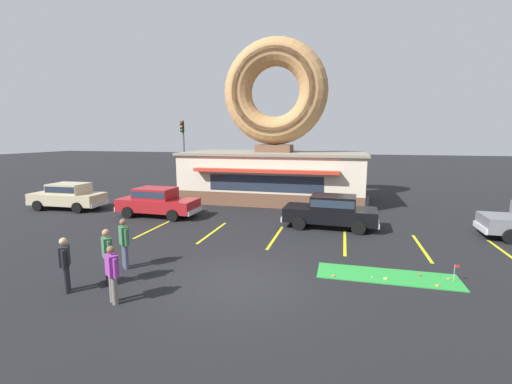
% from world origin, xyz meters
% --- Properties ---
extents(ground_plane, '(160.00, 160.00, 0.00)m').
position_xyz_m(ground_plane, '(0.00, 0.00, 0.00)').
color(ground_plane, black).
extents(donut_shop_building, '(12.30, 6.75, 10.96)m').
position_xyz_m(donut_shop_building, '(-1.61, 13.94, 3.74)').
color(donut_shop_building, brown).
rests_on(donut_shop_building, ground).
extents(putting_mat, '(4.36, 1.30, 0.03)m').
position_xyz_m(putting_mat, '(4.54, 1.60, 0.01)').
color(putting_mat, green).
rests_on(putting_mat, ground).
extents(mini_donut_near_left, '(0.13, 0.13, 0.04)m').
position_xyz_m(mini_donut_near_left, '(4.47, 1.30, 0.05)').
color(mini_donut_near_left, '#E5C666').
rests_on(mini_donut_near_left, putting_mat).
extents(mini_donut_near_right, '(0.13, 0.13, 0.04)m').
position_xyz_m(mini_donut_near_right, '(6.37, 1.76, 0.05)').
color(mini_donut_near_right, '#A5724C').
rests_on(mini_donut_near_right, putting_mat).
extents(mini_donut_mid_left, '(0.13, 0.13, 0.04)m').
position_xyz_m(mini_donut_mid_left, '(2.88, 1.11, 0.05)').
color(mini_donut_mid_left, '#A5724C').
rests_on(mini_donut_mid_left, putting_mat).
extents(mini_donut_mid_centre, '(0.13, 0.13, 0.04)m').
position_xyz_m(mini_donut_mid_centre, '(5.56, 1.90, 0.05)').
color(mini_donut_mid_centre, brown).
rests_on(mini_donut_mid_centre, putting_mat).
extents(mini_donut_mid_right, '(0.13, 0.13, 0.04)m').
position_xyz_m(mini_donut_mid_right, '(5.89, 1.12, 0.05)').
color(mini_donut_mid_right, '#D17F47').
rests_on(mini_donut_mid_right, putting_mat).
extents(golf_ball, '(0.04, 0.04, 0.04)m').
position_xyz_m(golf_ball, '(4.06, 1.30, 0.05)').
color(golf_ball, white).
rests_on(golf_ball, putting_mat).
extents(putting_flag_pin, '(0.13, 0.01, 0.55)m').
position_xyz_m(putting_flag_pin, '(6.50, 1.63, 0.44)').
color(putting_flag_pin, silver).
rests_on(putting_flag_pin, putting_mat).
extents(car_champagne, '(4.62, 2.11, 1.60)m').
position_xyz_m(car_champagne, '(-13.25, 7.70, 0.87)').
color(car_champagne, '#BCAD89').
rests_on(car_champagne, ground).
extents(car_black, '(4.63, 2.13, 1.60)m').
position_xyz_m(car_black, '(2.56, 7.25, 0.87)').
color(car_black, black).
rests_on(car_black, ground).
extents(car_red, '(4.59, 2.04, 1.60)m').
position_xyz_m(car_red, '(-6.97, 7.36, 0.87)').
color(car_red, maroon).
rests_on(car_red, ground).
extents(pedestrian_blue_sweater_man, '(0.48, 0.43, 1.72)m').
position_xyz_m(pedestrian_blue_sweater_man, '(-4.01, 0.16, 0.96)').
color(pedestrian_blue_sweater_man, '#474C66').
rests_on(pedestrian_blue_sweater_man, ground).
extents(pedestrian_hooded_kid, '(0.51, 0.41, 1.60)m').
position_xyz_m(pedestrian_hooded_kid, '(-2.80, -2.08, 0.88)').
color(pedestrian_hooded_kid, slate).
rests_on(pedestrian_hooded_kid, ground).
extents(pedestrian_leather_jacket_man, '(0.48, 0.43, 1.72)m').
position_xyz_m(pedestrian_leather_jacket_man, '(-3.72, -1.07, 0.96)').
color(pedestrian_leather_jacket_man, '#232328').
rests_on(pedestrian_leather_jacket_man, ground).
extents(pedestrian_clipboard_woman, '(0.42, 0.50, 1.62)m').
position_xyz_m(pedestrian_clipboard_woman, '(-4.54, -1.83, 0.89)').
color(pedestrian_clipboard_woman, '#232328').
rests_on(pedestrian_clipboard_woman, ground).
extents(trash_bin, '(0.57, 0.57, 0.97)m').
position_xyz_m(trash_bin, '(4.33, 11.46, 0.50)').
color(trash_bin, '#51565B').
rests_on(trash_bin, ground).
extents(traffic_light_pole, '(0.28, 0.47, 5.80)m').
position_xyz_m(traffic_light_pole, '(-10.47, 17.95, 3.71)').
color(traffic_light_pole, '#595B60').
rests_on(traffic_light_pole, ground).
extents(parking_stripe_far_left, '(0.12, 3.60, 0.01)m').
position_xyz_m(parking_stripe_far_left, '(-5.76, 5.00, 0.00)').
color(parking_stripe_far_left, yellow).
rests_on(parking_stripe_far_left, ground).
extents(parking_stripe_left, '(0.12, 3.60, 0.01)m').
position_xyz_m(parking_stripe_left, '(-2.76, 5.00, 0.00)').
color(parking_stripe_left, yellow).
rests_on(parking_stripe_left, ground).
extents(parking_stripe_mid_left, '(0.12, 3.60, 0.01)m').
position_xyz_m(parking_stripe_mid_left, '(0.24, 5.00, 0.00)').
color(parking_stripe_mid_left, yellow).
rests_on(parking_stripe_mid_left, ground).
extents(parking_stripe_centre, '(0.12, 3.60, 0.01)m').
position_xyz_m(parking_stripe_centre, '(3.24, 5.00, 0.00)').
color(parking_stripe_centre, yellow).
rests_on(parking_stripe_centre, ground).
extents(parking_stripe_mid_right, '(0.12, 3.60, 0.01)m').
position_xyz_m(parking_stripe_mid_right, '(6.24, 5.00, 0.00)').
color(parking_stripe_mid_right, yellow).
rests_on(parking_stripe_mid_right, ground).
extents(parking_stripe_right, '(0.12, 3.60, 0.01)m').
position_xyz_m(parking_stripe_right, '(9.24, 5.00, 0.00)').
color(parking_stripe_right, yellow).
rests_on(parking_stripe_right, ground).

